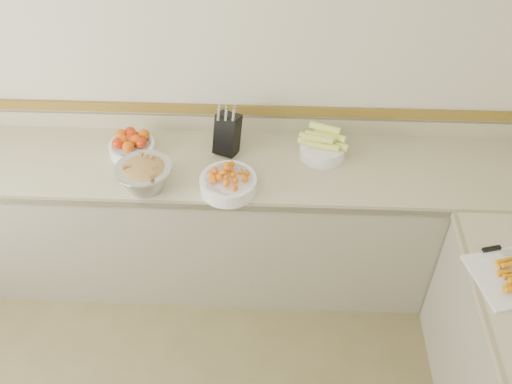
{
  "coord_description": "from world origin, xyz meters",
  "views": [
    {
      "loc": [
        0.44,
        -0.74,
        2.95
      ],
      "look_at": [
        0.35,
        1.35,
        1.0
      ],
      "focal_mm": 40.0,
      "sensor_mm": 36.0,
      "label": 1
    }
  ],
  "objects_px": {
    "tomato_bowl": "(132,145)",
    "rhubarb_bowl": "(144,175)",
    "knife_block": "(227,133)",
    "cherry_tomato_bowl": "(228,182)",
    "corn_bowl": "(323,146)"
  },
  "relations": [
    {
      "from": "knife_block",
      "to": "tomato_bowl",
      "type": "bearing_deg",
      "value": -175.09
    },
    {
      "from": "cherry_tomato_bowl",
      "to": "rhubarb_bowl",
      "type": "relative_size",
      "value": 1.01
    },
    {
      "from": "tomato_bowl",
      "to": "rhubarb_bowl",
      "type": "bearing_deg",
      "value": -65.34
    },
    {
      "from": "cherry_tomato_bowl",
      "to": "tomato_bowl",
      "type": "bearing_deg",
      "value": 153.36
    },
    {
      "from": "tomato_bowl",
      "to": "cherry_tomato_bowl",
      "type": "relative_size",
      "value": 0.86
    },
    {
      "from": "knife_block",
      "to": "rhubarb_bowl",
      "type": "height_order",
      "value": "knife_block"
    },
    {
      "from": "corn_bowl",
      "to": "knife_block",
      "type": "bearing_deg",
      "value": 178.0
    },
    {
      "from": "cherry_tomato_bowl",
      "to": "rhubarb_bowl",
      "type": "bearing_deg",
      "value": 179.91
    },
    {
      "from": "tomato_bowl",
      "to": "rhubarb_bowl",
      "type": "relative_size",
      "value": 0.86
    },
    {
      "from": "cherry_tomato_bowl",
      "to": "knife_block",
      "type": "bearing_deg",
      "value": 94.87
    },
    {
      "from": "corn_bowl",
      "to": "cherry_tomato_bowl",
      "type": "bearing_deg",
      "value": -148.4
    },
    {
      "from": "knife_block",
      "to": "tomato_bowl",
      "type": "xyz_separation_m",
      "value": [
        -0.54,
        -0.05,
        -0.07
      ]
    },
    {
      "from": "tomato_bowl",
      "to": "cherry_tomato_bowl",
      "type": "distance_m",
      "value": 0.63
    },
    {
      "from": "corn_bowl",
      "to": "rhubarb_bowl",
      "type": "height_order",
      "value": "corn_bowl"
    },
    {
      "from": "tomato_bowl",
      "to": "rhubarb_bowl",
      "type": "xyz_separation_m",
      "value": [
        0.13,
        -0.28,
        0.03
      ]
    }
  ]
}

